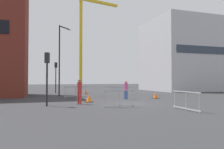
{
  "coord_description": "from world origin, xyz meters",
  "views": [
    {
      "loc": [
        -6.32,
        -14.88,
        1.71
      ],
      "look_at": [
        0.0,
        4.4,
        2.24
      ],
      "focal_mm": 34.99,
      "sensor_mm": 36.0,
      "label": 1
    }
  ],
  "objects": [
    {
      "name": "traffic_light_near",
      "position": [
        -4.4,
        14.97,
        2.74
      ],
      "size": [
        0.39,
        0.34,
        4.08
      ],
      "color": "black",
      "rests_on": "ground"
    },
    {
      "name": "office_block",
      "position": [
        15.98,
        16.33,
        5.81
      ],
      "size": [
        10.38,
        10.71,
        11.61
      ],
      "color": "#B7B7BC",
      "rests_on": "ground"
    },
    {
      "name": "safety_barrier_right_run",
      "position": [
        1.52,
        -4.43,
        0.56
      ],
      "size": [
        0.08,
        2.41,
        1.08
      ],
      "color": "#B2B5BA",
      "rests_on": "ground"
    },
    {
      "name": "safety_barrier_rear",
      "position": [
        -1.61,
        -1.93,
        0.56
      ],
      "size": [
        1.97,
        0.32,
        1.08
      ],
      "color": "#9EA0A5",
      "rests_on": "ground"
    },
    {
      "name": "traffic_cone_by_barrier",
      "position": [
        -0.97,
        11.97,
        0.24
      ],
      "size": [
        0.51,
        0.51,
        0.52
      ],
      "color": "black",
      "rests_on": "ground"
    },
    {
      "name": "traffic_cone_orange",
      "position": [
        4.02,
        3.46,
        0.27
      ],
      "size": [
        0.58,
        0.58,
        0.59
      ],
      "color": "black",
      "rests_on": "ground"
    },
    {
      "name": "construction_crane",
      "position": [
        4.59,
        45.02,
        16.53
      ],
      "size": [
        18.16,
        5.1,
        25.03
      ],
      "color": "gold",
      "rests_on": "ground"
    },
    {
      "name": "streetlamp_tall",
      "position": [
        -4.24,
        9.5,
        4.55
      ],
      "size": [
        1.5,
        1.44,
        7.71
      ],
      "color": "black",
      "rests_on": "ground"
    },
    {
      "name": "pedestrian_walking",
      "position": [
        -3.69,
        0.56,
        1.06
      ],
      "size": [
        0.34,
        0.34,
        1.81
      ],
      "color": "red",
      "rests_on": "ground"
    },
    {
      "name": "traffic_cone_striped",
      "position": [
        -2.71,
        1.92,
        0.29
      ],
      "size": [
        0.61,
        0.61,
        0.62
      ],
      "color": "black",
      "rests_on": "ground"
    },
    {
      "name": "pedestrian_waiting",
      "position": [
        1.0,
        3.41,
        0.99
      ],
      "size": [
        0.34,
        0.34,
        1.71
      ],
      "color": "#33519E",
      "rests_on": "ground"
    },
    {
      "name": "ground",
      "position": [
        0.0,
        0.0,
        0.0
      ],
      "size": [
        160.0,
        160.0,
        0.0
      ],
      "primitive_type": "plane",
      "color": "#333335"
    },
    {
      "name": "traffic_light_island",
      "position": [
        -5.92,
        0.15,
        2.4
      ],
      "size": [
        0.35,
        0.39,
        3.54
      ],
      "color": "#232326",
      "rests_on": "ground"
    },
    {
      "name": "safety_barrier_mid_span",
      "position": [
        -3.05,
        6.74,
        0.56
      ],
      "size": [
        2.22,
        0.18,
        1.08
      ],
      "color": "gray",
      "rests_on": "ground"
    }
  ]
}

